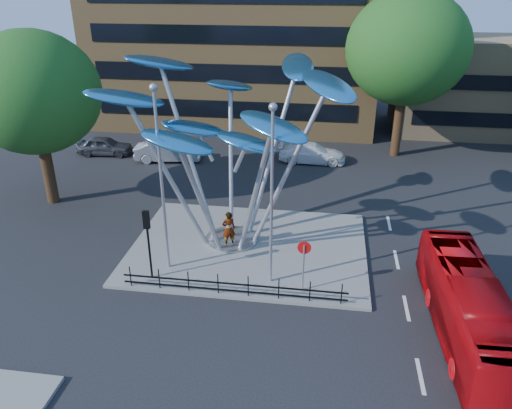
% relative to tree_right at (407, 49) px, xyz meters
% --- Properties ---
extents(ground, '(120.00, 120.00, 0.00)m').
position_rel_tree_right_xyz_m(ground, '(-8.00, -22.00, -8.04)').
color(ground, black).
rests_on(ground, ground).
extents(traffic_island, '(12.00, 9.00, 0.15)m').
position_rel_tree_right_xyz_m(traffic_island, '(-9.00, -16.00, -7.96)').
color(traffic_island, slate).
rests_on(traffic_island, ground).
extents(low_building_near, '(15.00, 8.00, 8.00)m').
position_rel_tree_right_xyz_m(low_building_near, '(8.00, 8.00, -4.04)').
color(low_building_near, tan).
rests_on(low_building_near, ground).
extents(tree_right, '(8.80, 8.80, 12.11)m').
position_rel_tree_right_xyz_m(tree_right, '(0.00, 0.00, 0.00)').
color(tree_right, black).
rests_on(tree_right, ground).
extents(tree_left, '(7.60, 7.60, 10.32)m').
position_rel_tree_right_xyz_m(tree_left, '(-22.00, -12.00, -1.24)').
color(tree_left, black).
rests_on(tree_left, ground).
extents(leaf_sculpture, '(12.72, 9.54, 9.51)m').
position_rel_tree_right_xyz_m(leaf_sculpture, '(-10.07, -15.32, -1.16)').
color(leaf_sculpture, '#9EA0A5').
rests_on(leaf_sculpture, traffic_island).
extents(street_lamp_left, '(0.36, 0.36, 8.80)m').
position_rel_tree_right_xyz_m(street_lamp_left, '(-12.50, -18.50, -2.68)').
color(street_lamp_left, '#9EA0A5').
rests_on(street_lamp_left, traffic_island).
extents(street_lamp_right, '(0.36, 0.36, 8.30)m').
position_rel_tree_right_xyz_m(street_lamp_right, '(-7.50, -19.00, -2.94)').
color(street_lamp_right, '#9EA0A5').
rests_on(street_lamp_right, traffic_island).
extents(traffic_light_island, '(0.28, 0.18, 3.42)m').
position_rel_tree_right_xyz_m(traffic_light_island, '(-13.00, -19.50, -5.42)').
color(traffic_light_island, black).
rests_on(traffic_light_island, traffic_island).
extents(no_entry_sign_island, '(0.60, 0.10, 2.45)m').
position_rel_tree_right_xyz_m(no_entry_sign_island, '(-6.00, -19.48, -6.22)').
color(no_entry_sign_island, '#9EA0A5').
rests_on(no_entry_sign_island, traffic_island).
extents(pedestrian_railing_front, '(10.00, 0.06, 1.00)m').
position_rel_tree_right_xyz_m(pedestrian_railing_front, '(-9.00, -20.30, -7.48)').
color(pedestrian_railing_front, black).
rests_on(pedestrian_railing_front, traffic_island).
extents(red_bus, '(2.47, 9.35, 2.59)m').
position_rel_tree_right_xyz_m(red_bus, '(0.50, -21.44, -6.74)').
color(red_bus, '#B3080E').
rests_on(red_bus, ground).
extents(pedestrian, '(0.83, 0.72, 1.92)m').
position_rel_tree_right_xyz_m(pedestrian, '(-10.02, -16.05, -6.93)').
color(pedestrian, gray).
rests_on(pedestrian, traffic_island).
extents(parked_car_left, '(4.34, 2.02, 1.44)m').
position_rel_tree_right_xyz_m(parked_car_left, '(-22.44, -3.21, -7.32)').
color(parked_car_left, '#42444A').
rests_on(parked_car_left, ground).
extents(parked_car_mid, '(5.13, 2.42, 1.62)m').
position_rel_tree_right_xyz_m(parked_car_mid, '(-17.12, -3.83, -7.23)').
color(parked_car_mid, '#B4B8BD').
rests_on(parked_car_mid, ground).
extents(parked_car_right, '(4.97, 2.02, 1.44)m').
position_rel_tree_right_xyz_m(parked_car_right, '(-6.32, -2.54, -7.32)').
color(parked_car_right, white).
rests_on(parked_car_right, ground).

